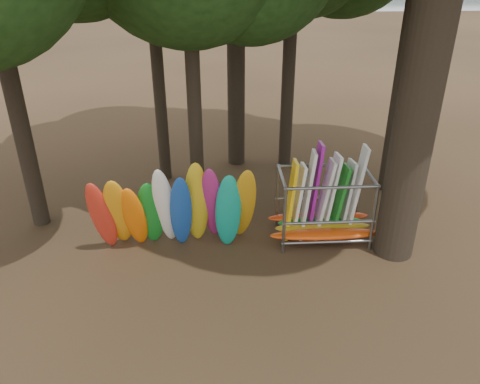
{
  "coord_description": "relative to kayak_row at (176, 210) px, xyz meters",
  "views": [
    {
      "loc": [
        -0.57,
        -10.66,
        7.67
      ],
      "look_at": [
        0.17,
        1.5,
        1.4
      ],
      "focal_mm": 35.0,
      "sensor_mm": 36.0,
      "label": 1
    }
  ],
  "objects": [
    {
      "name": "storage_rack",
      "position": [
        4.24,
        0.5,
        -0.35
      ],
      "size": [
        3.24,
        1.54,
        2.88
      ],
      "color": "slate",
      "rests_on": "ground"
    },
    {
      "name": "kayak_row",
      "position": [
        0.0,
        0.0,
        0.0
      ],
      "size": [
        4.65,
        1.8,
        3.09
      ],
      "color": "red",
      "rests_on": "ground"
    },
    {
      "name": "lake",
      "position": [
        1.66,
        59.36,
        -1.33
      ],
      "size": [
        160.0,
        160.0,
        0.0
      ],
      "primitive_type": "plane",
      "color": "gray",
      "rests_on": "ground"
    },
    {
      "name": "ground",
      "position": [
        1.66,
        -0.64,
        -1.33
      ],
      "size": [
        120.0,
        120.0,
        0.0
      ],
      "primitive_type": "plane",
      "color": "#47331E",
      "rests_on": "ground"
    }
  ]
}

